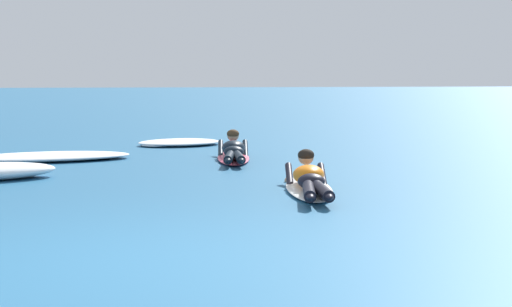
% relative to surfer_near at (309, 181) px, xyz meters
% --- Properties ---
extents(ground_plane, '(120.00, 120.00, 0.00)m').
position_rel_surfer_near_xyz_m(ground_plane, '(-2.14, 6.59, -0.13)').
color(ground_plane, '#235B84').
extents(surfer_near, '(0.83, 2.71, 0.54)m').
position_rel_surfer_near_xyz_m(surfer_near, '(0.00, 0.00, 0.00)').
color(surfer_near, white).
rests_on(surfer_near, ground).
extents(surfer_far, '(0.76, 2.71, 0.54)m').
position_rel_surfer_near_xyz_m(surfer_far, '(-0.57, 3.75, 0.00)').
color(surfer_far, '#E54C66').
rests_on(surfer_far, ground).
extents(whitewater_front, '(1.95, 1.57, 0.13)m').
position_rel_surfer_near_xyz_m(whitewater_front, '(-1.38, 6.66, -0.07)').
color(whitewater_front, white).
rests_on(whitewater_front, ground).
extents(whitewater_mid_left, '(2.91, 1.58, 0.14)m').
position_rel_surfer_near_xyz_m(whitewater_mid_left, '(-3.70, 4.13, -0.07)').
color(whitewater_mid_left, white).
rests_on(whitewater_mid_left, ground).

